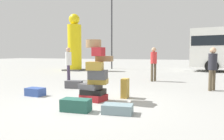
{
  "coord_description": "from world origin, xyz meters",
  "views": [
    {
      "loc": [
        2.4,
        -5.1,
        1.36
      ],
      "look_at": [
        -0.15,
        1.89,
        0.76
      ],
      "focal_mm": 33.81,
      "sensor_mm": 36.0,
      "label": 1
    }
  ],
  "objects_px": {
    "suitcase_tan_behind_tower": "(125,88)",
    "person_passerby_in_red": "(213,65)",
    "suitcase_tower": "(95,77)",
    "suitcase_slate_foreground_near": "(118,109)",
    "suitcase_teal_left_side": "(76,105)",
    "suitcase_navy_foreground_far": "(35,92)",
    "lamp_post": "(112,17)",
    "person_bearded_onlooker": "(154,61)",
    "person_tourist_with_camera": "(68,61)",
    "suitcase_charcoal_right_side": "(74,84)",
    "yellow_dummy_statue": "(75,45)"
  },
  "relations": [
    {
      "from": "suitcase_tan_behind_tower",
      "to": "person_passerby_in_red",
      "type": "bearing_deg",
      "value": 41.52
    },
    {
      "from": "suitcase_tower",
      "to": "suitcase_slate_foreground_near",
      "type": "xyz_separation_m",
      "value": [
        1.0,
        -0.98,
        -0.6
      ]
    },
    {
      "from": "suitcase_teal_left_side",
      "to": "suitcase_slate_foreground_near",
      "type": "bearing_deg",
      "value": 4.17
    },
    {
      "from": "suitcase_tan_behind_tower",
      "to": "suitcase_navy_foreground_far",
      "type": "relative_size",
      "value": 1.04
    },
    {
      "from": "suitcase_tan_behind_tower",
      "to": "lamp_post",
      "type": "height_order",
      "value": "lamp_post"
    },
    {
      "from": "suitcase_tan_behind_tower",
      "to": "suitcase_navy_foreground_far",
      "type": "bearing_deg",
      "value": -166.16
    },
    {
      "from": "suitcase_tan_behind_tower",
      "to": "person_bearded_onlooker",
      "type": "bearing_deg",
      "value": 87.46
    },
    {
      "from": "suitcase_slate_foreground_near",
      "to": "suitcase_navy_foreground_far",
      "type": "xyz_separation_m",
      "value": [
        -3.11,
        0.99,
        0.02
      ]
    },
    {
      "from": "suitcase_slate_foreground_near",
      "to": "person_tourist_with_camera",
      "type": "distance_m",
      "value": 6.32
    },
    {
      "from": "suitcase_tan_behind_tower",
      "to": "suitcase_navy_foreground_far",
      "type": "height_order",
      "value": "suitcase_tan_behind_tower"
    },
    {
      "from": "suitcase_charcoal_right_side",
      "to": "person_passerby_in_red",
      "type": "bearing_deg",
      "value": 5.11
    },
    {
      "from": "suitcase_navy_foreground_far",
      "to": "person_bearded_onlooker",
      "type": "bearing_deg",
      "value": 61.67
    },
    {
      "from": "yellow_dummy_statue",
      "to": "suitcase_navy_foreground_far",
      "type": "bearing_deg",
      "value": -67.29
    },
    {
      "from": "suitcase_navy_foreground_far",
      "to": "person_tourist_with_camera",
      "type": "relative_size",
      "value": 0.35
    },
    {
      "from": "person_tourist_with_camera",
      "to": "person_passerby_in_red",
      "type": "xyz_separation_m",
      "value": [
        6.45,
        -0.74,
        -0.04
      ]
    },
    {
      "from": "suitcase_tower",
      "to": "suitcase_tan_behind_tower",
      "type": "bearing_deg",
      "value": 45.22
    },
    {
      "from": "suitcase_tower",
      "to": "suitcase_charcoal_right_side",
      "type": "bearing_deg",
      "value": 134.82
    },
    {
      "from": "suitcase_charcoal_right_side",
      "to": "suitcase_tan_behind_tower",
      "type": "height_order",
      "value": "suitcase_tan_behind_tower"
    },
    {
      "from": "person_tourist_with_camera",
      "to": "person_passerby_in_red",
      "type": "height_order",
      "value": "person_tourist_with_camera"
    },
    {
      "from": "suitcase_tan_behind_tower",
      "to": "person_bearded_onlooker",
      "type": "distance_m",
      "value": 4.21
    },
    {
      "from": "suitcase_charcoal_right_side",
      "to": "suitcase_teal_left_side",
      "type": "xyz_separation_m",
      "value": [
        1.71,
        -2.84,
        0.0
      ]
    },
    {
      "from": "suitcase_slate_foreground_near",
      "to": "person_passerby_in_red",
      "type": "distance_m",
      "value": 4.63
    },
    {
      "from": "suitcase_tower",
      "to": "suitcase_navy_foreground_far",
      "type": "relative_size",
      "value": 3.05
    },
    {
      "from": "suitcase_charcoal_right_side",
      "to": "yellow_dummy_statue",
      "type": "bearing_deg",
      "value": 110.7
    },
    {
      "from": "person_bearded_onlooker",
      "to": "person_passerby_in_red",
      "type": "xyz_separation_m",
      "value": [
        2.4,
        -1.86,
        -0.05
      ]
    },
    {
      "from": "suitcase_navy_foreground_far",
      "to": "suitcase_teal_left_side",
      "type": "bearing_deg",
      "value": -24.58
    },
    {
      "from": "yellow_dummy_statue",
      "to": "suitcase_slate_foreground_near",
      "type": "bearing_deg",
      "value": -55.52
    },
    {
      "from": "person_bearded_onlooker",
      "to": "person_passerby_in_red",
      "type": "relative_size",
      "value": 1.04
    },
    {
      "from": "person_tourist_with_camera",
      "to": "person_bearded_onlooker",
      "type": "bearing_deg",
      "value": 81.8
    },
    {
      "from": "suitcase_tower",
      "to": "suitcase_teal_left_side",
      "type": "distance_m",
      "value": 1.26
    },
    {
      "from": "lamp_post",
      "to": "suitcase_tan_behind_tower",
      "type": "bearing_deg",
      "value": -67.95
    },
    {
      "from": "suitcase_slate_foreground_near",
      "to": "person_bearded_onlooker",
      "type": "bearing_deg",
      "value": 84.02
    },
    {
      "from": "person_bearded_onlooker",
      "to": "suitcase_slate_foreground_near",
      "type": "bearing_deg",
      "value": 33.42
    },
    {
      "from": "suitcase_tower",
      "to": "person_tourist_with_camera",
      "type": "relative_size",
      "value": 1.06
    },
    {
      "from": "suitcase_charcoal_right_side",
      "to": "yellow_dummy_statue",
      "type": "relative_size",
      "value": 0.15
    },
    {
      "from": "suitcase_slate_foreground_near",
      "to": "suitcase_tan_behind_tower",
      "type": "bearing_deg",
      "value": 93.83
    },
    {
      "from": "suitcase_tower",
      "to": "suitcase_teal_left_side",
      "type": "bearing_deg",
      "value": -89.11
    },
    {
      "from": "suitcase_charcoal_right_side",
      "to": "person_tourist_with_camera",
      "type": "distance_m",
      "value": 2.61
    },
    {
      "from": "suitcase_tower",
      "to": "suitcase_charcoal_right_side",
      "type": "relative_size",
      "value": 2.65
    },
    {
      "from": "suitcase_tower",
      "to": "suitcase_slate_foreground_near",
      "type": "relative_size",
      "value": 2.57
    },
    {
      "from": "person_bearded_onlooker",
      "to": "yellow_dummy_statue",
      "type": "xyz_separation_m",
      "value": [
        -6.8,
        4.26,
        0.97
      ]
    },
    {
      "from": "suitcase_teal_left_side",
      "to": "yellow_dummy_statue",
      "type": "xyz_separation_m",
      "value": [
        -5.93,
        10.22,
        1.8
      ]
    },
    {
      "from": "suitcase_tan_behind_tower",
      "to": "person_bearded_onlooker",
      "type": "height_order",
      "value": "person_bearded_onlooker"
    },
    {
      "from": "suitcase_charcoal_right_side",
      "to": "suitcase_slate_foreground_near",
      "type": "height_order",
      "value": "suitcase_charcoal_right_side"
    },
    {
      "from": "suitcase_charcoal_right_side",
      "to": "yellow_dummy_statue",
      "type": "distance_m",
      "value": 8.69
    },
    {
      "from": "person_passerby_in_red",
      "to": "suitcase_navy_foreground_far",
      "type": "bearing_deg",
      "value": -25.2
    },
    {
      "from": "lamp_post",
      "to": "suitcase_slate_foreground_near",
      "type": "bearing_deg",
      "value": -69.32
    },
    {
      "from": "suitcase_tan_behind_tower",
      "to": "person_tourist_with_camera",
      "type": "height_order",
      "value": "person_tourist_with_camera"
    },
    {
      "from": "suitcase_teal_left_side",
      "to": "suitcase_navy_foreground_far",
      "type": "distance_m",
      "value": 2.42
    },
    {
      "from": "person_tourist_with_camera",
      "to": "yellow_dummy_statue",
      "type": "distance_m",
      "value": 6.13
    }
  ]
}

